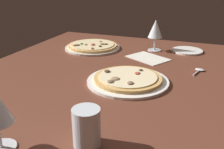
{
  "coord_description": "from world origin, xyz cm",
  "views": [
    {
      "loc": [
        -85.96,
        -39.11,
        43.57
      ],
      "look_at": [
        1.61,
        -5.85,
        7.0
      ],
      "focal_mm": 42.5,
      "sensor_mm": 36.0,
      "label": 1
    }
  ],
  "objects_px": {
    "wine_glass_far": "(155,30)",
    "side_plate": "(187,51)",
    "pizza_main": "(128,80)",
    "water_glass": "(87,129)",
    "spoon": "(199,70)",
    "pizza_side": "(93,46)",
    "paper_menu": "(148,58)"
  },
  "relations": [
    {
      "from": "pizza_side",
      "to": "paper_menu",
      "type": "height_order",
      "value": "pizza_side"
    },
    {
      "from": "pizza_side",
      "to": "water_glass",
      "type": "bearing_deg",
      "value": -156.17
    },
    {
      "from": "side_plate",
      "to": "spoon",
      "type": "distance_m",
      "value": 0.3
    },
    {
      "from": "pizza_main",
      "to": "wine_glass_far",
      "type": "distance_m",
      "value": 0.48
    },
    {
      "from": "side_plate",
      "to": "pizza_side",
      "type": "bearing_deg",
      "value": 104.21
    },
    {
      "from": "pizza_side",
      "to": "pizza_main",
      "type": "bearing_deg",
      "value": -139.86
    },
    {
      "from": "pizza_side",
      "to": "spoon",
      "type": "bearing_deg",
      "value": -106.06
    },
    {
      "from": "side_plate",
      "to": "paper_menu",
      "type": "distance_m",
      "value": 0.25
    },
    {
      "from": "pizza_main",
      "to": "spoon",
      "type": "relative_size",
      "value": 3.3
    },
    {
      "from": "wine_glass_far",
      "to": "side_plate",
      "type": "height_order",
      "value": "wine_glass_far"
    },
    {
      "from": "wine_glass_far",
      "to": "paper_menu",
      "type": "distance_m",
      "value": 0.19
    },
    {
      "from": "paper_menu",
      "to": "spoon",
      "type": "bearing_deg",
      "value": -82.58
    },
    {
      "from": "pizza_main",
      "to": "water_glass",
      "type": "relative_size",
      "value": 3.18
    },
    {
      "from": "paper_menu",
      "to": "pizza_side",
      "type": "bearing_deg",
      "value": 108.34
    },
    {
      "from": "wine_glass_far",
      "to": "spoon",
      "type": "relative_size",
      "value": 1.74
    },
    {
      "from": "wine_glass_far",
      "to": "paper_menu",
      "type": "relative_size",
      "value": 0.87
    },
    {
      "from": "pizza_side",
      "to": "water_glass",
      "type": "relative_size",
      "value": 3.05
    },
    {
      "from": "wine_glass_far",
      "to": "side_plate",
      "type": "relative_size",
      "value": 1.03
    },
    {
      "from": "wine_glass_far",
      "to": "pizza_main",
      "type": "bearing_deg",
      "value": 179.98
    },
    {
      "from": "water_glass",
      "to": "paper_menu",
      "type": "xyz_separation_m",
      "value": [
        0.73,
        0.02,
        -0.04
      ]
    },
    {
      "from": "side_plate",
      "to": "spoon",
      "type": "bearing_deg",
      "value": -164.71
    },
    {
      "from": "water_glass",
      "to": "spoon",
      "type": "height_order",
      "value": "water_glass"
    },
    {
      "from": "pizza_main",
      "to": "water_glass",
      "type": "xyz_separation_m",
      "value": [
        -0.41,
        -0.03,
        0.03
      ]
    },
    {
      "from": "spoon",
      "to": "pizza_main",
      "type": "bearing_deg",
      "value": 131.82
    },
    {
      "from": "water_glass",
      "to": "paper_menu",
      "type": "height_order",
      "value": "water_glass"
    },
    {
      "from": "pizza_side",
      "to": "spoon",
      "type": "height_order",
      "value": "pizza_side"
    },
    {
      "from": "water_glass",
      "to": "spoon",
      "type": "relative_size",
      "value": 1.04
    },
    {
      "from": "wine_glass_far",
      "to": "side_plate",
      "type": "xyz_separation_m",
      "value": [
        0.04,
        -0.17,
        -0.11
      ]
    },
    {
      "from": "spoon",
      "to": "water_glass",
      "type": "bearing_deg",
      "value": 160.57
    },
    {
      "from": "pizza_side",
      "to": "wine_glass_far",
      "type": "bearing_deg",
      "value": -75.56
    },
    {
      "from": "water_glass",
      "to": "spoon",
      "type": "distance_m",
      "value": 0.67
    },
    {
      "from": "pizza_main",
      "to": "side_plate",
      "type": "bearing_deg",
      "value": -18.2
    }
  ]
}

